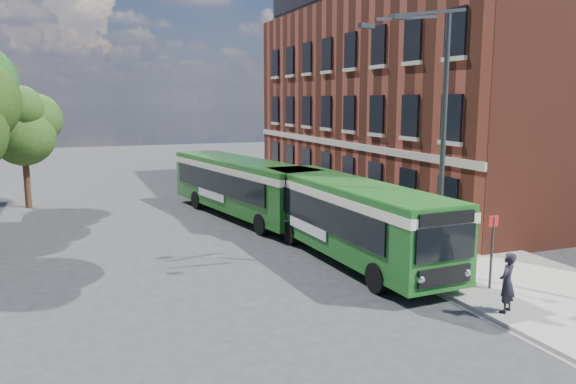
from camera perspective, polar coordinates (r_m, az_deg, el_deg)
name	(u,v)px	position (r m, az deg, el deg)	size (l,w,h in m)	color
ground	(280,275)	(20.08, -0.79, -8.40)	(120.00, 120.00, 0.00)	#29292C
pavement	(351,215)	(29.93, 6.41, -2.36)	(6.00, 48.00, 0.15)	gray
kerb_line	(298,221)	(28.68, 0.99, -2.96)	(0.12, 48.00, 0.01)	beige
brick_office	(423,86)	(36.38, 13.58, 10.44)	(12.10, 26.00, 14.20)	maroon
street_lamp	(434,140)	(19.70, 14.64, 5.17)	(2.96, 2.38, 9.00)	#35373A
bus_stop_sign	(492,247)	(18.99, 20.01, -5.29)	(0.35, 0.08, 2.52)	#35373A
bus_front	(349,212)	(21.76, 6.20, -2.07)	(3.10, 11.58, 3.02)	#1C601E
bus_rear	(241,182)	(29.62, -4.80, 1.00)	(4.75, 12.44, 3.02)	#1D601B
pedestrian_a	(507,283)	(17.19, 21.36, -8.57)	(0.64, 0.42, 1.74)	black
pedestrian_b	(451,232)	(23.29, 16.19, -3.95)	(0.74, 0.58, 1.52)	black
tree_right	(24,126)	(35.04, -25.26, 6.11)	(4.09, 3.89, 6.90)	#341E12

